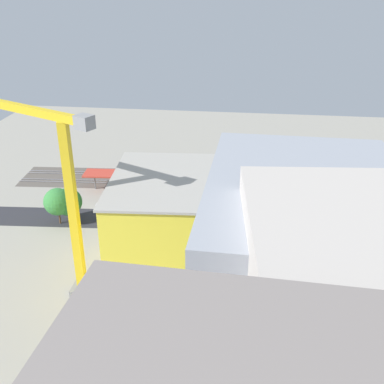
{
  "coord_description": "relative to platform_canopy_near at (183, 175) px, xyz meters",
  "views": [
    {
      "loc": [
        -5.21,
        93.2,
        49.65
      ],
      "look_at": [
        6.65,
        0.81,
        5.87
      ],
      "focal_mm": 43.22,
      "sensor_mm": 36.0,
      "label": 1
    }
  ],
  "objects": [
    {
      "name": "ground_plane",
      "position": [
        -10.45,
        11.96,
        -4.33
      ],
      "size": [
        176.02,
        176.02,
        0.0
      ],
      "primitive_type": "plane",
      "color": "#9E998C",
      "rests_on": "ground"
    },
    {
      "name": "tower_crane",
      "position": [
        14.04,
        41.84,
        15.33
      ],
      "size": [
        27.88,
        14.48,
        32.08
      ],
      "color": "gray",
      "rests_on": "ground"
    },
    {
      "name": "street_asphalt",
      "position": [
        -10.45,
        14.93,
        -4.33
      ],
      "size": [
        110.38,
        16.94,
        0.01
      ],
      "primitive_type": "cube",
      "rotation": [
        0.0,
        0.0,
        0.07
      ],
      "color": "#2D2D33",
      "rests_on": "ground"
    },
    {
      "name": "parked_car_4",
      "position": [
        -2.02,
        11.56,
        -3.56
      ],
      "size": [
        4.81,
        2.14,
        1.75
      ],
      "color": "black",
      "rests_on": "ground"
    },
    {
      "name": "box_truck_1",
      "position": [
        -9.14,
        19.12,
        -2.76
      ],
      "size": [
        9.57,
        3.86,
        3.13
      ],
      "color": "black",
      "rests_on": "ground"
    },
    {
      "name": "box_truck_0",
      "position": [
        -12.67,
        20.51,
        -2.77
      ],
      "size": [
        9.39,
        2.77,
        3.14
      ],
      "color": "black",
      "rests_on": "ground"
    },
    {
      "name": "parked_car_1",
      "position": [
        -21.08,
        11.14,
        -3.53
      ],
      "size": [
        4.68,
        1.89,
        1.79
      ],
      "color": "black",
      "rests_on": "ground"
    },
    {
      "name": "traffic_light",
      "position": [
        12.97,
        19.87,
        0.23
      ],
      "size": [
        0.5,
        0.36,
        6.94
      ],
      "color": "#333333",
      "rests_on": "ground"
    },
    {
      "name": "street_tree_3",
      "position": [
        24.59,
        20.18,
        0.97
      ],
      "size": [
        6.01,
        6.01,
        8.31
      ],
      "color": "brown",
      "rests_on": "ground"
    },
    {
      "name": "locomotive",
      "position": [
        -30.06,
        -10.72,
        -2.45
      ],
      "size": [
        15.99,
        3.96,
        5.21
      ],
      "color": "black",
      "rests_on": "ground"
    },
    {
      "name": "street_tree_1",
      "position": [
        -20.73,
        19.72,
        0.93
      ],
      "size": [
        5.14,
        5.14,
        7.87
      ],
      "color": "brown",
      "rests_on": "ground"
    },
    {
      "name": "construction_building",
      "position": [
        -8.16,
        36.26,
        5.18
      ],
      "size": [
        30.55,
        25.33,
        19.02
      ],
      "primitive_type": "cube",
      "rotation": [
        0.0,
        0.0,
        0.07
      ],
      "color": "yellow",
      "rests_on": "ground"
    },
    {
      "name": "rail_bed",
      "position": [
        -10.45,
        -7.88,
        -4.33
      ],
      "size": [
        110.71,
        21.59,
        0.01
      ],
      "primitive_type": "cube",
      "rotation": [
        0.0,
        0.0,
        0.07
      ],
      "color": "#5B544C",
      "rests_on": "ground"
    },
    {
      "name": "parked_car_3",
      "position": [
        -8.61,
        11.44,
        -3.57
      ],
      "size": [
        4.56,
        2.21,
        1.68
      ],
      "color": "black",
      "rests_on": "ground"
    },
    {
      "name": "parked_car_0",
      "position": [
        -27.48,
        11.41,
        -3.56
      ],
      "size": [
        4.36,
        1.96,
        1.76
      ],
      "color": "black",
      "rests_on": "ground"
    },
    {
      "name": "platform_canopy_near",
      "position": [
        0.0,
        0.0,
        0.0
      ],
      "size": [
        50.5,
        8.95,
        4.54
      ],
      "color": "#C63D2D",
      "rests_on": "ground"
    },
    {
      "name": "street_tree_2",
      "position": [
        22.74,
        19.0,
        0.48
      ],
      "size": [
        6.13,
        6.13,
        7.89
      ],
      "color": "brown",
      "rests_on": "ground"
    },
    {
      "name": "parked_car_7",
      "position": [
        16.69,
        12.06,
        -3.54
      ],
      "size": [
        4.51,
        1.92,
        1.76
      ],
      "color": "black",
      "rests_on": "ground"
    },
    {
      "name": "box_truck_2",
      "position": [
        -16.42,
        19.25,
        -2.59
      ],
      "size": [
        9.98,
        3.4,
        3.55
      ],
      "color": "black",
      "rests_on": "ground"
    },
    {
      "name": "street_tree_4",
      "position": [
        -16.96,
        20.56,
        1.19
      ],
      "size": [
        5.72,
        5.72,
        8.39
      ],
      "color": "brown",
      "rests_on": "ground"
    },
    {
      "name": "parked_car_2",
      "position": [
        -14.98,
        11.85,
        -3.61
      ],
      "size": [
        4.48,
        2.13,
        1.61
      ],
      "color": "black",
      "rests_on": "ground"
    },
    {
      "name": "track_rails",
      "position": [
        -10.45,
        -7.88,
        -4.15
      ],
      "size": [
        109.73,
        15.19,
        0.12
      ],
      "color": "#9E9EA8",
      "rests_on": "ground"
    },
    {
      "name": "parked_car_6",
      "position": [
        10.72,
        11.72,
        -3.61
      ],
      "size": [
        4.62,
        2.27,
        1.63
      ],
      "color": "black",
      "rests_on": "ground"
    },
    {
      "name": "street_tree_0",
      "position": [
        -38.27,
        19.71,
        0.46
      ],
      "size": [
        4.92,
        4.92,
        7.28
      ],
      "color": "brown",
      "rests_on": "ground"
    },
    {
      "name": "parked_car_5",
      "position": [
        3.57,
        11.51,
        -3.55
      ],
      "size": [
        4.21,
        2.01,
        1.75
      ],
      "color": "black",
      "rests_on": "ground"
    },
    {
      "name": "construction_roof_slab",
      "position": [
        -8.16,
        36.26,
        14.89
      ],
      "size": [
        31.19,
        25.97,
        0.4
      ],
      "primitive_type": "cube",
      "rotation": [
        0.0,
        0.0,
        0.07
      ],
      "color": "#ADA89E",
      "rests_on": "construction_building"
    }
  ]
}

